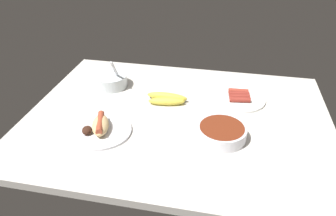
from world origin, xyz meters
TOP-DOWN VIEW (x-y plane):
  - ground_plane at (0.00, 0.00)cm, footprint 120.00×90.00cm
  - banana_bunch at (-6.27, 9.70)cm, footprint 17.63×8.65cm
  - plate_sausages at (23.81, 18.17)cm, footprint 22.69×22.69cm
  - plate_hotdog_assembled at (-26.12, -15.97)cm, footprint 22.45×22.45cm
  - bowl_chili at (17.87, -10.62)cm, footprint 17.76×17.76cm
  - bowl_coleslaw at (-34.31, 18.72)cm, footprint 14.62×14.62cm

SIDE VIEW (x-z plane):
  - ground_plane at x=0.00cm, z-range -3.00..0.00cm
  - plate_sausages at x=23.81cm, z-range -0.71..2.51cm
  - banana_bunch at x=-6.27cm, z-range -0.10..3.61cm
  - plate_hotdog_assembled at x=-26.12cm, z-range -0.98..4.63cm
  - bowl_chili at x=17.87cm, z-range 0.24..5.11cm
  - bowl_coleslaw at x=-34.31cm, z-range -4.59..10.97cm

